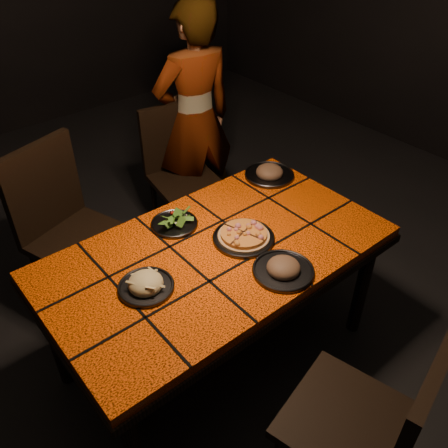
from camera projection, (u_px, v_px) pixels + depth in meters
room_shell at (215, 93)px, 1.75m from camera, size 6.04×7.04×3.08m
dining_table at (217, 261)px, 2.25m from camera, size 1.62×0.92×0.75m
chair_near at (376, 423)px, 1.70m from camera, size 0.55×0.55×1.00m
chair_far_left at (64, 222)px, 2.63m from camera, size 0.59×0.59×1.03m
chair_far_right at (178, 165)px, 3.24m from camera, size 0.48×0.48×0.93m
diner at (195, 120)px, 3.20m from camera, size 0.62×0.45×1.59m
plate_pizza at (244, 236)px, 2.24m from camera, size 0.30×0.30×0.04m
plate_pasta at (146, 285)px, 1.98m from camera, size 0.24×0.24×0.08m
plate_salad at (174, 221)px, 2.33m from camera, size 0.23×0.23×0.07m
plate_mushroom_a at (283, 268)px, 2.06m from camera, size 0.27×0.27×0.09m
plate_mushroom_b at (270, 172)px, 2.70m from camera, size 0.28×0.28×0.09m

